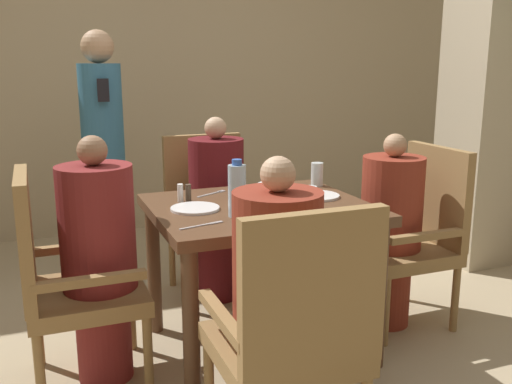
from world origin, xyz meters
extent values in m
plane|color=tan|center=(0.00, 0.00, 0.00)|extent=(16.00, 16.00, 0.00)
cube|color=tan|center=(0.00, 2.35, 1.40)|extent=(8.00, 0.06, 2.80)
cube|color=#BCAD8E|center=(1.93, 0.66, 1.35)|extent=(0.45, 0.45, 2.70)
cube|color=brown|center=(0.00, 0.00, 0.71)|extent=(1.00, 0.86, 0.05)
cylinder|color=brown|center=(-0.44, -0.37, 0.34)|extent=(0.07, 0.07, 0.69)
cylinder|color=brown|center=(0.44, -0.37, 0.34)|extent=(0.07, 0.07, 0.69)
cylinder|color=brown|center=(-0.44, 0.37, 0.34)|extent=(0.07, 0.07, 0.69)
cylinder|color=brown|center=(0.44, 0.37, 0.34)|extent=(0.07, 0.07, 0.69)
cube|color=olive|center=(-0.81, 0.00, 0.40)|extent=(0.49, 0.49, 0.07)
cube|color=olive|center=(-1.03, 0.00, 0.69)|extent=(0.05, 0.49, 0.52)
cube|color=olive|center=(-0.81, 0.22, 0.55)|extent=(0.44, 0.04, 0.04)
cube|color=olive|center=(-0.81, -0.22, 0.55)|extent=(0.44, 0.04, 0.04)
cylinder|color=olive|center=(-0.59, 0.21, 0.18)|extent=(0.04, 0.04, 0.36)
cylinder|color=olive|center=(-0.59, -0.21, 0.18)|extent=(0.04, 0.04, 0.36)
cylinder|color=olive|center=(-1.02, 0.21, 0.18)|extent=(0.04, 0.04, 0.36)
cylinder|color=olive|center=(-1.02, -0.21, 0.18)|extent=(0.04, 0.04, 0.36)
cylinder|color=maroon|center=(-0.75, 0.00, 0.22)|extent=(0.24, 0.24, 0.43)
cylinder|color=maroon|center=(-0.75, 0.00, 0.70)|extent=(0.32, 0.32, 0.54)
sphere|color=#997051|center=(-0.75, 0.00, 1.03)|extent=(0.13, 0.13, 0.13)
cube|color=olive|center=(0.00, 0.73, 0.40)|extent=(0.49, 0.49, 0.07)
cube|color=olive|center=(0.00, 0.96, 0.69)|extent=(0.49, 0.05, 0.52)
cube|color=olive|center=(0.22, 0.73, 0.55)|extent=(0.04, 0.44, 0.04)
cube|color=olive|center=(-0.22, 0.73, 0.55)|extent=(0.04, 0.44, 0.04)
cylinder|color=olive|center=(0.21, 0.52, 0.18)|extent=(0.04, 0.04, 0.36)
cylinder|color=olive|center=(-0.21, 0.52, 0.18)|extent=(0.04, 0.04, 0.36)
cylinder|color=olive|center=(0.21, 0.95, 0.18)|extent=(0.04, 0.04, 0.36)
cylinder|color=olive|center=(-0.21, 0.95, 0.18)|extent=(0.04, 0.04, 0.36)
cylinder|color=#5B1419|center=(0.00, 0.67, 0.22)|extent=(0.24, 0.24, 0.43)
cylinder|color=#5B1419|center=(0.00, 0.67, 0.70)|extent=(0.32, 0.32, 0.53)
sphere|color=tan|center=(0.00, 0.67, 1.03)|extent=(0.13, 0.13, 0.13)
cube|color=olive|center=(0.81, 0.00, 0.40)|extent=(0.49, 0.49, 0.07)
cube|color=olive|center=(1.03, 0.00, 0.69)|extent=(0.05, 0.49, 0.52)
cube|color=olive|center=(0.81, -0.22, 0.55)|extent=(0.44, 0.04, 0.04)
cube|color=olive|center=(0.81, 0.22, 0.55)|extent=(0.44, 0.04, 0.04)
cylinder|color=olive|center=(0.59, -0.21, 0.18)|extent=(0.04, 0.04, 0.36)
cylinder|color=olive|center=(0.59, 0.21, 0.18)|extent=(0.04, 0.04, 0.36)
cylinder|color=olive|center=(1.02, -0.21, 0.18)|extent=(0.04, 0.04, 0.36)
cylinder|color=olive|center=(1.02, 0.21, 0.18)|extent=(0.04, 0.04, 0.36)
cylinder|color=maroon|center=(0.75, 0.00, 0.22)|extent=(0.24, 0.24, 0.43)
cylinder|color=maroon|center=(0.75, 0.00, 0.67)|extent=(0.32, 0.32, 0.49)
sphere|color=tan|center=(0.75, 0.00, 0.98)|extent=(0.12, 0.12, 0.12)
cube|color=olive|center=(-0.20, -0.73, 0.40)|extent=(0.49, 0.49, 0.07)
cube|color=olive|center=(-0.20, -0.96, 0.69)|extent=(0.49, 0.05, 0.52)
cube|color=olive|center=(-0.43, -0.73, 0.55)|extent=(0.04, 0.44, 0.04)
cube|color=olive|center=(0.02, -0.73, 0.55)|extent=(0.04, 0.44, 0.04)
cylinder|color=olive|center=(-0.42, -0.52, 0.18)|extent=(0.04, 0.04, 0.36)
cylinder|color=olive|center=(0.01, -0.52, 0.18)|extent=(0.04, 0.04, 0.36)
cylinder|color=maroon|center=(-0.20, -0.67, 0.69)|extent=(0.32, 0.32, 0.52)
sphere|color=tan|center=(-0.20, -0.67, 1.02)|extent=(0.12, 0.12, 0.12)
cylinder|color=#2D2D33|center=(-0.55, 1.35, 0.37)|extent=(0.21, 0.21, 0.75)
cylinder|color=teal|center=(-0.55, 1.35, 1.06)|extent=(0.27, 0.27, 0.64)
sphere|color=tan|center=(-0.55, 1.35, 1.49)|extent=(0.21, 0.21, 0.21)
cube|color=black|center=(-0.55, 1.19, 1.22)|extent=(0.07, 0.01, 0.14)
cylinder|color=white|center=(0.32, 0.03, 0.74)|extent=(0.22, 0.22, 0.01)
cylinder|color=white|center=(-0.31, 0.01, 0.74)|extent=(0.22, 0.22, 0.01)
cylinder|color=white|center=(0.05, -0.03, 0.74)|extent=(0.12, 0.12, 0.01)
cylinder|color=white|center=(0.05, -0.03, 0.77)|extent=(0.07, 0.07, 0.06)
cylinder|color=white|center=(0.15, 0.21, 0.76)|extent=(0.14, 0.14, 0.05)
cylinder|color=silver|center=(-0.17, -0.16, 0.85)|extent=(0.08, 0.08, 0.23)
cylinder|color=#3359B2|center=(-0.17, -0.16, 0.97)|extent=(0.04, 0.04, 0.03)
cylinder|color=silver|center=(0.44, 0.27, 0.80)|extent=(0.06, 0.06, 0.13)
cylinder|color=silver|center=(0.14, -0.25, 0.80)|extent=(0.06, 0.06, 0.13)
cylinder|color=silver|center=(-0.06, -0.32, 0.80)|extent=(0.06, 0.06, 0.13)
cylinder|color=white|center=(-0.33, 0.18, 0.78)|extent=(0.03, 0.03, 0.09)
cylinder|color=#4C3D2D|center=(-0.30, 0.18, 0.78)|extent=(0.03, 0.03, 0.08)
cube|color=silver|center=(-0.16, 0.28, 0.74)|extent=(0.16, 0.09, 0.00)
cube|color=silver|center=(-0.08, 0.32, 0.74)|extent=(0.04, 0.04, 0.00)
cube|color=silver|center=(-0.37, -0.26, 0.74)|extent=(0.17, 0.05, 0.00)
cube|color=silver|center=(-0.29, -0.23, 0.74)|extent=(0.06, 0.03, 0.00)
camera|label=1|loc=(-0.97, -2.42, 1.39)|focal=40.00mm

